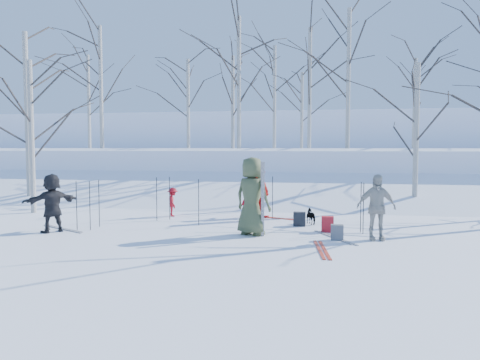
% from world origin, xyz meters
% --- Properties ---
extents(ground, '(120.00, 120.00, 0.00)m').
position_xyz_m(ground, '(0.00, 0.00, 0.00)').
color(ground, white).
rests_on(ground, ground).
extents(snow_ramp, '(70.00, 9.49, 4.12)m').
position_xyz_m(snow_ramp, '(0.00, 7.00, 0.15)').
color(snow_ramp, white).
rests_on(snow_ramp, ground).
extents(snow_plateau, '(70.00, 18.00, 2.20)m').
position_xyz_m(snow_plateau, '(0.00, 17.00, 1.00)').
color(snow_plateau, white).
rests_on(snow_plateau, ground).
extents(far_hill, '(90.00, 30.00, 6.00)m').
position_xyz_m(far_hill, '(0.00, 38.00, 2.00)').
color(far_hill, white).
rests_on(far_hill, ground).
extents(skier_olive_center, '(1.16, 0.99, 2.01)m').
position_xyz_m(skier_olive_center, '(0.62, -0.15, 1.00)').
color(skier_olive_center, '#3F492C').
rests_on(skier_olive_center, ground).
extents(skier_red_north, '(0.67, 0.59, 1.54)m').
position_xyz_m(skier_red_north, '(0.18, 2.18, 0.77)').
color(skier_red_north, '#AE101A').
rests_on(skier_red_north, ground).
extents(skier_redor_behind, '(0.96, 0.92, 1.55)m').
position_xyz_m(skier_redor_behind, '(0.36, 3.00, 0.78)').
color(skier_redor_behind, red).
rests_on(skier_redor_behind, ground).
extents(skier_red_seated, '(0.57, 0.70, 0.94)m').
position_xyz_m(skier_red_seated, '(-2.44, 2.60, 0.47)').
color(skier_red_seated, '#AE101A').
rests_on(skier_red_seated, ground).
extents(skier_cream_east, '(0.99, 0.54, 1.61)m').
position_xyz_m(skier_cream_east, '(3.69, -0.27, 0.81)').
color(skier_cream_east, beige).
rests_on(skier_cream_east, ground).
extents(skier_grey_west, '(1.25, 1.44, 1.57)m').
position_xyz_m(skier_grey_west, '(-4.68, -0.72, 0.78)').
color(skier_grey_west, black).
rests_on(skier_grey_west, ground).
extents(dog, '(0.49, 0.60, 0.46)m').
position_xyz_m(dog, '(2.09, 1.86, 0.23)').
color(dog, black).
rests_on(dog, ground).
extents(upright_ski_left, '(0.07, 0.16, 1.90)m').
position_xyz_m(upright_ski_left, '(0.91, -0.35, 0.95)').
color(upright_ski_left, silver).
rests_on(upright_ski_left, ground).
extents(upright_ski_right, '(0.11, 0.23, 1.89)m').
position_xyz_m(upright_ski_right, '(0.93, -0.38, 0.95)').
color(upright_ski_right, silver).
rests_on(upright_ski_right, ground).
extents(ski_pair_a, '(0.66, 1.95, 0.02)m').
position_xyz_m(ski_pair_a, '(2.41, -1.63, 0.01)').
color(ski_pair_a, red).
rests_on(ski_pair_a, ground).
extents(ski_pair_b, '(1.80, 2.07, 0.02)m').
position_xyz_m(ski_pair_b, '(-4.68, -0.24, 0.01)').
color(ski_pair_b, silver).
rests_on(ski_pair_b, ground).
extents(ski_pair_c, '(1.56, 2.04, 0.02)m').
position_xyz_m(ski_pair_c, '(0.89, 2.80, 0.01)').
color(ski_pair_c, red).
rests_on(ski_pair_c, ground).
extents(ski_pair_d, '(1.77, 2.06, 0.02)m').
position_xyz_m(ski_pair_d, '(2.71, -0.18, 0.01)').
color(ski_pair_d, silver).
rests_on(ski_pair_d, ground).
extents(ski_pole_a, '(0.02, 0.02, 1.34)m').
position_xyz_m(ski_pole_a, '(-2.62, 1.62, 0.67)').
color(ski_pole_a, black).
rests_on(ski_pole_a, ground).
extents(ski_pole_b, '(0.02, 0.02, 1.34)m').
position_xyz_m(ski_pole_b, '(-2.32, 1.93, 0.67)').
color(ski_pole_b, black).
rests_on(ski_pole_b, ground).
extents(ski_pole_c, '(0.02, 0.02, 1.34)m').
position_xyz_m(ski_pole_c, '(-1.13, 1.04, 0.67)').
color(ski_pole_c, black).
rests_on(ski_pole_c, ground).
extents(ski_pole_d, '(0.02, 0.02, 1.34)m').
position_xyz_m(ski_pole_d, '(0.61, 2.19, 0.67)').
color(ski_pole_d, black).
rests_on(ski_pole_d, ground).
extents(ski_pole_e, '(0.02, 0.02, 1.34)m').
position_xyz_m(ski_pole_e, '(3.45, 0.49, 0.67)').
color(ski_pole_e, black).
rests_on(ski_pole_e, ground).
extents(ski_pole_f, '(0.02, 0.02, 1.34)m').
position_xyz_m(ski_pole_f, '(-3.84, 0.28, 0.67)').
color(ski_pole_f, black).
rests_on(ski_pole_f, ground).
extents(ski_pole_g, '(0.02, 0.02, 1.34)m').
position_xyz_m(ski_pole_g, '(3.40, 0.71, 0.67)').
color(ski_pole_g, black).
rests_on(ski_pole_g, ground).
extents(ski_pole_h, '(0.02, 0.02, 1.34)m').
position_xyz_m(ski_pole_h, '(-4.21, -0.30, 0.67)').
color(ski_pole_h, black).
rests_on(ski_pole_h, ground).
extents(ski_pole_i, '(0.02, 0.02, 1.34)m').
position_xyz_m(ski_pole_i, '(0.83, 2.67, 0.67)').
color(ski_pole_i, black).
rests_on(ski_pole_i, ground).
extents(ski_pole_j, '(0.02, 0.02, 1.34)m').
position_xyz_m(ski_pole_j, '(-3.85, -0.24, 0.67)').
color(ski_pole_j, black).
rests_on(ski_pole_j, ground).
extents(backpack_red, '(0.32, 0.22, 0.42)m').
position_xyz_m(backpack_red, '(2.54, 0.61, 0.21)').
color(backpack_red, '#A91A22').
rests_on(backpack_red, ground).
extents(backpack_grey, '(0.30, 0.20, 0.38)m').
position_xyz_m(backpack_grey, '(2.76, -0.45, 0.19)').
color(backpack_grey, '#5A5C61').
rests_on(backpack_grey, ground).
extents(backpack_dark, '(0.34, 0.24, 0.40)m').
position_xyz_m(backpack_dark, '(1.75, 1.45, 0.20)').
color(backpack_dark, black).
rests_on(backpack_dark, ground).
extents(birch_plateau_a, '(3.72, 3.72, 4.45)m').
position_xyz_m(birch_plateau_a, '(-2.00, 10.49, 4.43)').
color(birch_plateau_a, silver).
rests_on(birch_plateau_a, snow_plateau).
extents(birch_plateau_b, '(4.52, 4.52, 5.60)m').
position_xyz_m(birch_plateau_b, '(-11.67, 14.43, 5.00)').
color(birch_plateau_b, silver).
rests_on(birch_plateau_b, snow_plateau).
extents(birch_plateau_c, '(4.86, 4.86, 6.09)m').
position_xyz_m(birch_plateau_c, '(-0.59, 16.17, 5.24)').
color(birch_plateau_c, silver).
rests_on(birch_plateau_c, snow_plateau).
extents(birch_plateau_d, '(3.37, 3.37, 3.95)m').
position_xyz_m(birch_plateau_d, '(1.21, 12.85, 4.18)').
color(birch_plateau_d, silver).
rests_on(birch_plateau_d, snow_plateau).
extents(birch_plateau_e, '(5.20, 5.20, 6.57)m').
position_xyz_m(birch_plateau_e, '(3.48, 10.95, 5.49)').
color(birch_plateau_e, silver).
rests_on(birch_plateau_e, snow_plateau).
extents(birch_plateau_g, '(4.95, 4.95, 6.21)m').
position_xyz_m(birch_plateau_g, '(-8.86, 10.47, 5.30)').
color(birch_plateau_g, silver).
rests_on(birch_plateau_g, snow_plateau).
extents(birch_plateau_i, '(3.74, 3.74, 4.49)m').
position_xyz_m(birch_plateau_i, '(6.82, 12.85, 4.45)').
color(birch_plateau_i, silver).
rests_on(birch_plateau_i, snow_plateau).
extents(birch_plateau_j, '(4.80, 4.80, 6.00)m').
position_xyz_m(birch_plateau_j, '(1.64, 11.95, 5.20)').
color(birch_plateau_j, silver).
rests_on(birch_plateau_j, snow_plateau).
extents(birch_plateau_k, '(3.99, 3.99, 4.84)m').
position_xyz_m(birch_plateau_k, '(-4.95, 12.82, 4.62)').
color(birch_plateau_k, silver).
rests_on(birch_plateau_k, snow_plateau).
extents(birch_plateau_l, '(4.88, 4.88, 6.12)m').
position_xyz_m(birch_plateau_l, '(-1.56, 9.76, 5.26)').
color(birch_plateau_l, silver).
rests_on(birch_plateau_l, snow_plateau).
extents(birch_edge_a, '(4.25, 4.25, 5.21)m').
position_xyz_m(birch_edge_a, '(-7.45, 2.55, 2.61)').
color(birch_edge_a, silver).
rests_on(birch_edge_a, ground).
extents(birch_edge_d, '(5.40, 5.40, 6.86)m').
position_xyz_m(birch_edge_d, '(-9.38, 5.13, 3.43)').
color(birch_edge_d, silver).
rests_on(birch_edge_d, ground).
extents(birch_edge_e, '(4.28, 4.28, 5.26)m').
position_xyz_m(birch_edge_e, '(5.65, 5.73, 2.63)').
color(birch_edge_e, silver).
rests_on(birch_edge_e, ground).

